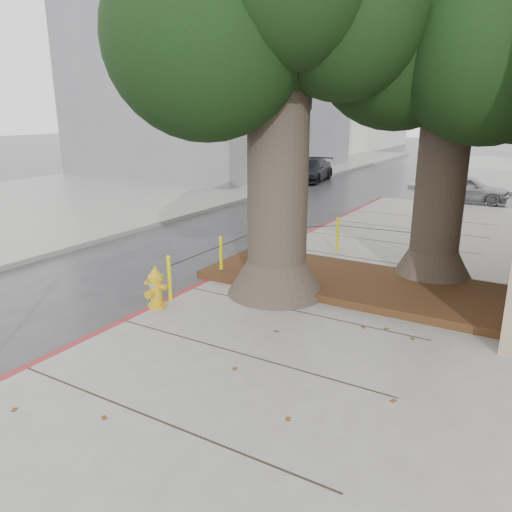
% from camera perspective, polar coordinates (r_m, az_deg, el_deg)
% --- Properties ---
extents(ground, '(140.00, 140.00, 0.00)m').
position_cam_1_polar(ground, '(8.30, -4.89, -11.11)').
color(ground, '#28282B').
rests_on(ground, ground).
extents(sidewalk_opposite, '(14.00, 60.00, 0.15)m').
position_cam_1_polar(sidewalk_opposite, '(24.60, -18.18, 6.77)').
color(sidewalk_opposite, slate).
rests_on(sidewalk_opposite, ground).
extents(curb_red, '(0.14, 26.00, 0.16)m').
position_cam_1_polar(curb_red, '(11.21, -5.83, -3.25)').
color(curb_red, maroon).
rests_on(curb_red, ground).
extents(planter_bed, '(6.40, 2.60, 0.16)m').
position_cam_1_polar(planter_bed, '(11.04, 10.83, -2.94)').
color(planter_bed, black).
rests_on(planter_bed, sidewalk_main).
extents(building_far_grey, '(12.00, 16.00, 12.00)m').
position_cam_1_polar(building_far_grey, '(34.07, -4.21, 19.96)').
color(building_far_grey, slate).
rests_on(building_far_grey, ground).
extents(building_far_white, '(12.00, 18.00, 15.00)m').
position_cam_1_polar(building_far_white, '(55.37, 8.48, 19.97)').
color(building_far_white, silver).
rests_on(building_far_white, ground).
extents(tree_near, '(4.50, 3.80, 7.68)m').
position_cam_1_polar(tree_near, '(9.90, 4.93, 25.40)').
color(tree_near, '#4C3F33').
rests_on(tree_near, sidewalk_main).
extents(tree_far, '(4.50, 3.80, 7.17)m').
position_cam_1_polar(tree_far, '(11.47, 23.64, 21.08)').
color(tree_far, '#4C3F33').
rests_on(tree_far, sidewalk_main).
extents(bollard_ring, '(3.79, 5.39, 0.95)m').
position_cam_1_polar(bollard_ring, '(11.99, 3.80, 1.05)').
color(bollard_ring, '#CDC50B').
rests_on(bollard_ring, sidewalk_main).
extents(fire_hydrant, '(0.43, 0.38, 0.82)m').
position_cam_1_polar(fire_hydrant, '(9.76, -11.38, -3.56)').
color(fire_hydrant, gold).
rests_on(fire_hydrant, sidewalk_main).
extents(car_silver, '(3.53, 1.63, 1.17)m').
position_cam_1_polar(car_silver, '(23.46, 22.86, 7.14)').
color(car_silver, '#A6A6AB').
rests_on(car_silver, ground).
extents(car_dark, '(2.22, 4.33, 1.20)m').
position_cam_1_polar(car_dark, '(28.43, 6.32, 9.73)').
color(car_dark, black).
rests_on(car_dark, ground).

